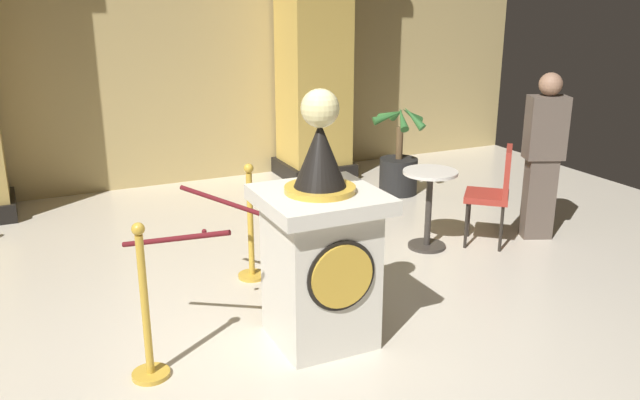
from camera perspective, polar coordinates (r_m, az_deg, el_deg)
The scene contains 11 objects.
ground_plane at distance 4.56m, azimuth -2.20°, elevation -13.24°, with size 10.72×10.72×0.00m, color beige.
back_wall at distance 8.31m, azimuth -15.19°, elevation 15.05°, with size 10.72×0.16×4.09m, color tan.
pedestal_clock at distance 4.46m, azimuth 0.03°, elevation -4.25°, with size 0.79×0.79×1.76m.
stanchion_near at distance 5.57m, azimuth -5.99°, elevation -3.38°, with size 0.24×0.24×1.00m.
stanchion_far at distance 4.29m, azimuth -14.77°, elevation -10.42°, with size 0.24×0.24×1.04m.
velvet_rope at distance 4.75m, azimuth -10.04°, elevation -1.70°, with size 1.16×1.16×0.22m.
column_right at distance 8.43m, azimuth -0.58°, elevation 15.02°, with size 0.91×0.91×3.93m.
potted_palm_right at distance 7.94m, azimuth 6.81°, elevation 3.06°, with size 0.68×0.64×1.10m.
bystander_guest at distance 6.68m, azimuth 18.77°, elevation 3.88°, with size 0.42×0.34×1.62m.
cafe_table at distance 6.23m, azimuth 9.41°, elevation 0.04°, with size 0.51×0.51×0.76m.
cafe_chair_red at distance 6.41m, azimuth 14.95°, elevation 1.05°, with size 0.56×0.56×0.96m.
Camera 1 is at (-1.50, -3.61, 2.34)m, focal length 37.00 mm.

